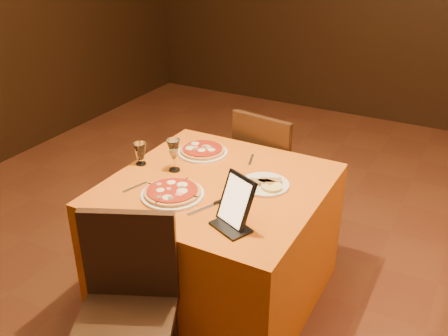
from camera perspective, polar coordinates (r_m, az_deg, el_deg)
The scene contains 13 objects.
floor at distance 2.85m, azimuth 5.12°, elevation -18.47°, with size 6.00×7.00×0.01m, color #5E2D19.
main_table at distance 2.85m, azimuth -0.70°, elevation -8.32°, with size 1.10×1.10×0.75m, color #C75A0C.
chair_main_near at distance 2.28m, azimuth -11.35°, elevation -17.22°, with size 0.46×0.46×0.91m, color black, non-canonical shape.
chair_main_far at distance 3.44m, azimuth 5.80°, elevation -0.32°, with size 0.41×0.41×0.91m, color black, non-canonical shape.
pizza_near at distance 2.54m, azimuth -5.91°, elevation -2.86°, with size 0.32×0.32×0.03m.
pizza_far at distance 2.98m, azimuth -2.47°, elevation 1.95°, with size 0.30×0.30×0.03m.
cutlet_dish at distance 2.63m, azimuth 4.64°, elevation -1.77°, with size 0.26×0.26×0.03m.
wine_glass at distance 2.75m, azimuth -5.75°, elevation 1.49°, with size 0.07×0.07×0.19m, color tan, non-canonical shape.
water_glass at distance 2.86m, azimuth -9.55°, elevation 1.60°, with size 0.07×0.07×0.13m, color silver, non-canonical shape.
tablet at distance 2.26m, azimuth 1.39°, elevation -3.75°, with size 0.18×0.02×0.24m, color black.
knife at distance 2.43m, azimuth -1.92°, elevation -4.53°, with size 0.22×0.02×0.01m, color silver.
fork_near at distance 2.65m, azimuth -10.11°, elevation -2.18°, with size 0.15×0.02×0.01m, color #B2B3BA.
fork_far at distance 2.90m, azimuth 3.12°, elevation 0.96°, with size 0.14×0.02×0.01m, color #A8A7AE.
Camera 1 is at (0.73, -1.87, 2.03)m, focal length 40.00 mm.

